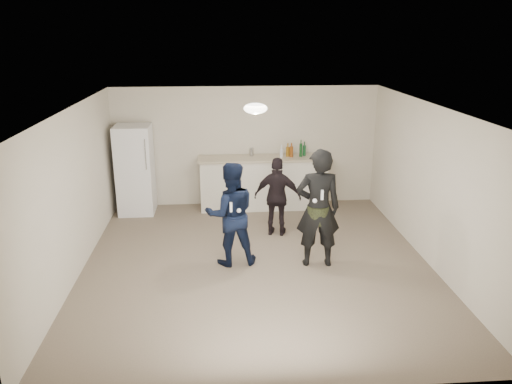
{
  "coord_description": "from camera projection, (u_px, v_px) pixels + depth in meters",
  "views": [
    {
      "loc": [
        -0.57,
        -7.25,
        3.58
      ],
      "look_at": [
        0.0,
        0.2,
        1.15
      ],
      "focal_mm": 35.0,
      "sensor_mm": 36.0,
      "label": 1
    }
  ],
  "objects": [
    {
      "name": "remote_woman",
      "position": [
        322.0,
        195.0,
        7.39
      ],
      "size": [
        0.04,
        0.04,
        0.15
      ],
      "primitive_type": "cube",
      "color": "silver",
      "rests_on": "woman"
    },
    {
      "name": "wall_back",
      "position": [
        246.0,
        147.0,
        10.48
      ],
      "size": [
        6.0,
        0.0,
        6.0
      ],
      "primitive_type": "plane",
      "rotation": [
        1.57,
        0.0,
        0.0
      ],
      "color": "beige",
      "rests_on": "floor"
    },
    {
      "name": "counter_top",
      "position": [
        263.0,
        158.0,
        10.24
      ],
      "size": [
        2.68,
        0.64,
        0.04
      ],
      "primitive_type": "cube",
      "color": "beige",
      "rests_on": "counter"
    },
    {
      "name": "bottle_cluster",
      "position": [
        293.0,
        151.0,
        10.28
      ],
      "size": [
        0.56,
        0.19,
        0.27
      ],
      "color": "#13451B",
      "rests_on": "counter_top"
    },
    {
      "name": "fridge_handle",
      "position": [
        145.0,
        155.0,
        9.59
      ],
      "size": [
        0.02,
        0.02,
        0.6
      ],
      "primitive_type": "cylinder",
      "color": "silver",
      "rests_on": "fridge"
    },
    {
      "name": "ceiling_dome",
      "position": [
        255.0,
        108.0,
        7.54
      ],
      "size": [
        0.36,
        0.36,
        0.16
      ],
      "primitive_type": "ellipsoid",
      "color": "white",
      "rests_on": "ceiling"
    },
    {
      "name": "fridge",
      "position": [
        135.0,
        170.0,
        10.04
      ],
      "size": [
        0.7,
        0.7,
        1.8
      ],
      "primitive_type": "cube",
      "color": "white",
      "rests_on": "floor"
    },
    {
      "name": "wall_right",
      "position": [
        431.0,
        186.0,
        7.83
      ],
      "size": [
        0.0,
        6.0,
        6.0
      ],
      "primitive_type": "plane",
      "rotation": [
        1.57,
        0.0,
        -1.57
      ],
      "color": "beige",
      "rests_on": "floor"
    },
    {
      "name": "wall_left",
      "position": [
        73.0,
        194.0,
        7.43
      ],
      "size": [
        0.0,
        6.0,
        6.0
      ],
      "primitive_type": "plane",
      "rotation": [
        1.57,
        0.0,
        1.57
      ],
      "color": "beige",
      "rests_on": "floor"
    },
    {
      "name": "nunchuk_woman",
      "position": [
        315.0,
        201.0,
        7.45
      ],
      "size": [
        0.07,
        0.07,
        0.07
      ],
      "primitive_type": "sphere",
      "color": "white",
      "rests_on": "woman"
    },
    {
      "name": "floor",
      "position": [
        257.0,
        264.0,
        8.02
      ],
      "size": [
        6.0,
        6.0,
        0.0
      ],
      "primitive_type": "plane",
      "color": "#6B5B4C",
      "rests_on": "ground"
    },
    {
      "name": "nunchuk_man",
      "position": [
        239.0,
        211.0,
        7.54
      ],
      "size": [
        0.07,
        0.07,
        0.07
      ],
      "primitive_type": "sphere",
      "color": "silver",
      "rests_on": "man"
    },
    {
      "name": "remote_man",
      "position": [
        231.0,
        207.0,
        7.48
      ],
      "size": [
        0.04,
        0.04,
        0.15
      ],
      "primitive_type": "cube",
      "color": "white",
      "rests_on": "man"
    },
    {
      "name": "man",
      "position": [
        231.0,
        214.0,
        7.81
      ],
      "size": [
        0.88,
        0.72,
        1.67
      ],
      "primitive_type": "imported",
      "rotation": [
        0.0,
        0.0,
        3.25
      ],
      "color": "#0E1A3A",
      "rests_on": "floor"
    },
    {
      "name": "wall_front",
      "position": [
        281.0,
        285.0,
        4.79
      ],
      "size": [
        6.0,
        0.0,
        6.0
      ],
      "primitive_type": "plane",
      "rotation": [
        -1.57,
        0.0,
        0.0
      ],
      "color": "beige",
      "rests_on": "floor"
    },
    {
      "name": "woman",
      "position": [
        318.0,
        208.0,
        7.72
      ],
      "size": [
        0.71,
        0.48,
        1.9
      ],
      "primitive_type": "imported",
      "rotation": [
        0.0,
        0.0,
        3.1
      ],
      "color": "black",
      "rests_on": "floor"
    },
    {
      "name": "ceiling",
      "position": [
        257.0,
        108.0,
        7.24
      ],
      "size": [
        6.0,
        6.0,
        0.0
      ],
      "primitive_type": "plane",
      "rotation": [
        3.14,
        0.0,
        0.0
      ],
      "color": "silver",
      "rests_on": "wall_back"
    },
    {
      "name": "counter",
      "position": [
        263.0,
        184.0,
        10.41
      ],
      "size": [
        2.6,
        0.56,
        1.05
      ],
      "primitive_type": "cube",
      "color": "silver",
      "rests_on": "floor"
    },
    {
      "name": "shaker",
      "position": [
        252.0,
        152.0,
        10.33
      ],
      "size": [
        0.08,
        0.08,
        0.17
      ],
      "primitive_type": "cylinder",
      "color": "#B0B0B4",
      "rests_on": "counter_top"
    },
    {
      "name": "camo_shorts",
      "position": [
        318.0,
        214.0,
        7.75
      ],
      "size": [
        0.34,
        0.34,
        0.28
      ],
      "primitive_type": "cylinder",
      "color": "#2D3719",
      "rests_on": "woman"
    },
    {
      "name": "spectator",
      "position": [
        278.0,
        197.0,
        8.97
      ],
      "size": [
        0.91,
        0.55,
        1.44
      ],
      "primitive_type": "imported",
      "rotation": [
        0.0,
        0.0,
        2.89
      ],
      "color": "black",
      "rests_on": "floor"
    }
  ]
}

